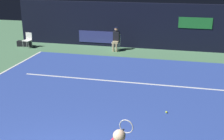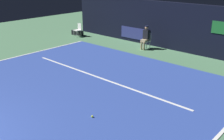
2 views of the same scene
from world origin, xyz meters
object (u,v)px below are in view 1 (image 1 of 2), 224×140
(line_judge_on_chair, at_px, (116,39))
(courtside_chair_near, at_px, (28,39))
(tennis_ball, at_px, (166,112))
(equipment_bag, at_px, (24,44))

(line_judge_on_chair, bearing_deg, courtside_chair_near, -174.32)
(tennis_ball, bearing_deg, courtside_chair_near, 141.21)
(courtside_chair_near, bearing_deg, line_judge_on_chair, 5.68)
(courtside_chair_near, relative_size, equipment_bag, 1.05)
(courtside_chair_near, distance_m, tennis_ball, 10.90)
(courtside_chair_near, height_order, equipment_bag, courtside_chair_near)
(equipment_bag, bearing_deg, courtside_chair_near, -41.30)
(courtside_chair_near, bearing_deg, equipment_bag, 146.62)
(line_judge_on_chair, xyz_separation_m, tennis_ball, (3.31, -7.34, -0.64))
(tennis_ball, height_order, equipment_bag, equipment_bag)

